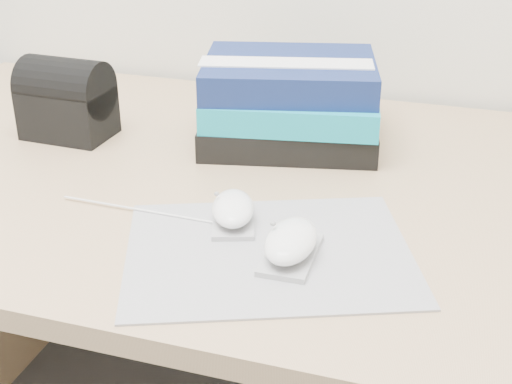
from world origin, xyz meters
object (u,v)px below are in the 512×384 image
(mouse_rear, at_px, (233,210))
(book_stack, at_px, (291,102))
(desk, at_px, (315,294))
(pouch, at_px, (66,99))
(mouse_front, at_px, (291,243))

(mouse_rear, relative_size, book_stack, 0.35)
(desk, bearing_deg, pouch, -179.34)
(book_stack, bearing_deg, desk, -49.51)
(mouse_front, relative_size, pouch, 0.75)
(desk, xyz_separation_m, mouse_front, (0.03, -0.27, 0.26))
(desk, height_order, book_stack, book_stack)
(mouse_rear, bearing_deg, book_stack, 90.91)
(desk, relative_size, mouse_rear, 14.65)
(desk, distance_m, book_stack, 0.32)
(desk, distance_m, mouse_rear, 0.34)
(desk, bearing_deg, mouse_front, -84.78)
(pouch, bearing_deg, mouse_front, -30.64)
(mouse_rear, distance_m, mouse_front, 0.11)
(desk, relative_size, mouse_front, 14.90)
(mouse_front, xyz_separation_m, book_stack, (-0.10, 0.36, 0.04))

